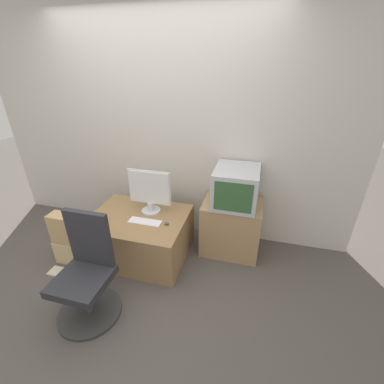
% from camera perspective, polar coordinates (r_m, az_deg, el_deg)
% --- Properties ---
extents(ground_plane, '(12.00, 12.00, 0.00)m').
position_cam_1_polar(ground_plane, '(2.68, -15.62, -22.30)').
color(ground_plane, '#4C4742').
extents(wall_back, '(4.40, 0.05, 2.60)m').
position_cam_1_polar(wall_back, '(3.04, -6.29, 13.79)').
color(wall_back, beige).
rests_on(wall_back, ground_plane).
extents(desk, '(1.03, 0.81, 0.50)m').
position_cam_1_polar(desk, '(2.97, -11.45, -9.41)').
color(desk, '#937047').
rests_on(desk, ground_plane).
extents(side_stand, '(0.64, 0.48, 0.62)m').
position_cam_1_polar(side_stand, '(2.98, 8.65, -7.64)').
color(side_stand, '#A37F56').
rests_on(side_stand, ground_plane).
extents(main_monitor, '(0.48, 0.21, 0.49)m').
position_cam_1_polar(main_monitor, '(2.79, -9.48, 0.15)').
color(main_monitor, silver).
rests_on(main_monitor, desk).
extents(keyboard, '(0.34, 0.11, 0.01)m').
position_cam_1_polar(keyboard, '(2.72, -10.39, -6.55)').
color(keyboard, white).
rests_on(keyboard, desk).
extents(mouse, '(0.05, 0.04, 0.03)m').
position_cam_1_polar(mouse, '(2.65, -5.69, -6.99)').
color(mouse, '#4C4C51').
rests_on(mouse, desk).
extents(crt_tv, '(0.45, 0.51, 0.40)m').
position_cam_1_polar(crt_tv, '(2.72, 9.73, 1.17)').
color(crt_tv, '#B7B7BC').
rests_on(crt_tv, side_stand).
extents(office_chair, '(0.54, 0.54, 0.94)m').
position_cam_1_polar(office_chair, '(2.44, -22.34, -17.11)').
color(office_chair, '#333333').
rests_on(office_chair, ground_plane).
extents(cardboard_box_lower, '(0.29, 0.17, 0.26)m').
position_cam_1_polar(cardboard_box_lower, '(3.18, -25.41, -11.73)').
color(cardboard_box_lower, '#D1B27F').
rests_on(cardboard_box_lower, ground_plane).
extents(cardboard_box_upper, '(0.27, 0.15, 0.33)m').
position_cam_1_polar(cardboard_box_upper, '(3.02, -26.52, -7.25)').
color(cardboard_box_upper, tan).
rests_on(cardboard_box_upper, cardboard_box_lower).
extents(book, '(0.22, 0.13, 0.02)m').
position_cam_1_polar(book, '(3.15, -27.33, -15.56)').
color(book, beige).
rests_on(book, ground_plane).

